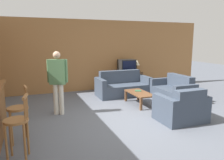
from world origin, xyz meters
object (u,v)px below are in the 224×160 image
at_px(bar_chair_near, 17,126).
at_px(bar_chair_mid, 19,113).
at_px(coffee_table, 140,94).
at_px(tv_unit, 127,80).
at_px(book_on_table, 138,91).
at_px(armchair_near, 182,109).
at_px(couch_far, 123,87).
at_px(loveseat_right, 173,91).
at_px(person_by_window, 58,79).
at_px(table_lamp, 137,63).
at_px(tv, 127,66).

height_order(bar_chair_near, bar_chair_mid, same).
height_order(coffee_table, tv_unit, tv_unit).
bearing_deg(book_on_table, armchair_near, -81.83).
bearing_deg(armchair_near, tv_unit, 85.77).
xyz_separation_m(couch_far, tv_unit, (0.54, 0.85, 0.04)).
height_order(couch_far, loveseat_right, couch_far).
distance_m(loveseat_right, tv_unit, 2.14).
distance_m(book_on_table, person_by_window, 2.41).
relative_size(couch_far, tv_unit, 1.58).
height_order(coffee_table, table_lamp, table_lamp).
bearing_deg(person_by_window, armchair_near, -30.44).
bearing_deg(tv, table_lamp, 0.40).
bearing_deg(person_by_window, book_on_table, 4.21).
distance_m(armchair_near, tv, 3.66).
distance_m(loveseat_right, table_lamp, 2.16).
distance_m(bar_chair_near, loveseat_right, 4.84).
bearing_deg(book_on_table, loveseat_right, -5.64).
relative_size(bar_chair_mid, tv_unit, 0.91).
relative_size(book_on_table, table_lamp, 0.47).
bearing_deg(couch_far, armchair_near, -84.28).
bearing_deg(person_by_window, tv, 36.12).
relative_size(armchair_near, table_lamp, 2.32).
distance_m(tv_unit, person_by_window, 3.58).
relative_size(coffee_table, table_lamp, 2.33).
distance_m(bar_chair_mid, table_lamp, 5.38).
height_order(bar_chair_near, couch_far, bar_chair_near).
xyz_separation_m(couch_far, person_by_window, (-2.31, -1.23, 0.61)).
distance_m(armchair_near, tv_unit, 3.61).
bearing_deg(coffee_table, couch_far, 89.96).
bearing_deg(tv_unit, coffee_table, -104.69).
relative_size(armchair_near, tv, 1.73).
relative_size(loveseat_right, tv_unit, 1.24).
bearing_deg(tv, couch_far, -122.53).
xyz_separation_m(armchair_near, tv, (0.27, 3.60, 0.61)).
height_order(tv, book_on_table, tv).
height_order(tv_unit, book_on_table, tv_unit).
bearing_deg(armchair_near, tv, 85.76).
bearing_deg(loveseat_right, bar_chair_mid, -162.89).
xyz_separation_m(tv, person_by_window, (-2.85, -2.08, 0.01)).
xyz_separation_m(bar_chair_mid, tv_unit, (3.73, 3.38, -0.23)).
relative_size(bar_chair_near, loveseat_right, 0.74).
bearing_deg(tv_unit, bar_chair_near, -132.66).
bearing_deg(person_by_window, loveseat_right, 0.91).
distance_m(coffee_table, tv_unit, 2.14).
height_order(couch_far, table_lamp, table_lamp).
distance_m(bar_chair_near, couch_far, 4.52).
bearing_deg(couch_far, person_by_window, -151.94).
distance_m(loveseat_right, book_on_table, 1.19).
xyz_separation_m(coffee_table, table_lamp, (0.98, 2.07, 0.67)).
distance_m(coffee_table, table_lamp, 2.39).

